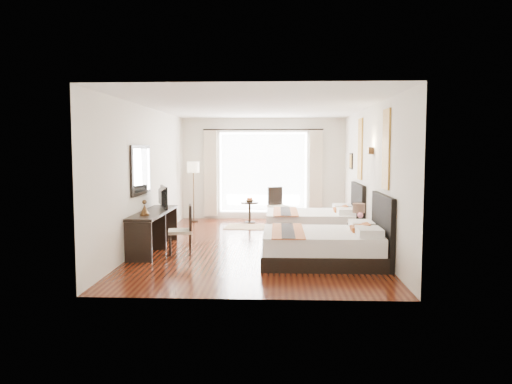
{
  "coord_description": "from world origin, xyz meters",
  "views": [
    {
      "loc": [
        0.41,
        -10.1,
        1.96
      ],
      "look_at": [
        -0.04,
        0.1,
        1.07
      ],
      "focal_mm": 35.0,
      "sensor_mm": 36.0,
      "label": 1
    }
  ],
  "objects_px": {
    "fruit_bowl": "(250,201)",
    "bed_near": "(327,245)",
    "bed_far": "(315,222)",
    "table_lamp": "(359,210)",
    "television": "(160,197)",
    "floor_lamp": "(193,171)",
    "desk_chair": "(181,239)",
    "vase": "(360,221)",
    "window_chair": "(278,212)",
    "console_desk": "(154,231)",
    "side_table": "(250,212)",
    "nightstand": "(359,237)"
  },
  "relations": [
    {
      "from": "nightstand",
      "to": "window_chair",
      "type": "distance_m",
      "value": 3.7
    },
    {
      "from": "console_desk",
      "to": "vase",
      "type": "bearing_deg",
      "value": 1.84
    },
    {
      "from": "side_table",
      "to": "desk_chair",
      "type": "bearing_deg",
      "value": -104.69
    },
    {
      "from": "fruit_bowl",
      "to": "bed_near",
      "type": "bearing_deg",
      "value": -70.8
    },
    {
      "from": "console_desk",
      "to": "window_chair",
      "type": "distance_m",
      "value": 4.32
    },
    {
      "from": "vase",
      "to": "console_desk",
      "type": "height_order",
      "value": "console_desk"
    },
    {
      "from": "nightstand",
      "to": "side_table",
      "type": "xyz_separation_m",
      "value": [
        -2.33,
        3.36,
        0.03
      ]
    },
    {
      "from": "television",
      "to": "window_chair",
      "type": "xyz_separation_m",
      "value": [
        2.38,
        3.13,
        -0.69
      ]
    },
    {
      "from": "table_lamp",
      "to": "desk_chair",
      "type": "distance_m",
      "value": 3.49
    },
    {
      "from": "nightstand",
      "to": "floor_lamp",
      "type": "height_order",
      "value": "floor_lamp"
    },
    {
      "from": "bed_near",
      "to": "fruit_bowl",
      "type": "relative_size",
      "value": 9.27
    },
    {
      "from": "bed_far",
      "to": "television",
      "type": "xyz_separation_m",
      "value": [
        -3.23,
        -1.26,
        0.68
      ]
    },
    {
      "from": "bed_near",
      "to": "side_table",
      "type": "relative_size",
      "value": 3.81
    },
    {
      "from": "bed_near",
      "to": "window_chair",
      "type": "distance_m",
      "value": 4.61
    },
    {
      "from": "floor_lamp",
      "to": "fruit_bowl",
      "type": "relative_size",
      "value": 7.1
    },
    {
      "from": "desk_chair",
      "to": "fruit_bowl",
      "type": "height_order",
      "value": "desk_chair"
    },
    {
      "from": "table_lamp",
      "to": "floor_lamp",
      "type": "distance_m",
      "value": 5.19
    },
    {
      "from": "console_desk",
      "to": "television",
      "type": "height_order",
      "value": "television"
    },
    {
      "from": "vase",
      "to": "window_chair",
      "type": "height_order",
      "value": "window_chair"
    },
    {
      "from": "television",
      "to": "desk_chair",
      "type": "height_order",
      "value": "television"
    },
    {
      "from": "television",
      "to": "window_chair",
      "type": "relative_size",
      "value": 0.83
    },
    {
      "from": "bed_far",
      "to": "floor_lamp",
      "type": "xyz_separation_m",
      "value": [
        -3.11,
        2.06,
        1.05
      ]
    },
    {
      "from": "console_desk",
      "to": "fruit_bowl",
      "type": "height_order",
      "value": "console_desk"
    },
    {
      "from": "bed_far",
      "to": "bed_near",
      "type": "bearing_deg",
      "value": -90.02
    },
    {
      "from": "nightstand",
      "to": "desk_chair",
      "type": "height_order",
      "value": "desk_chair"
    },
    {
      "from": "nightstand",
      "to": "table_lamp",
      "type": "distance_m",
      "value": 0.53
    },
    {
      "from": "fruit_bowl",
      "to": "table_lamp",
      "type": "bearing_deg",
      "value": -54.47
    },
    {
      "from": "desk_chair",
      "to": "fruit_bowl",
      "type": "relative_size",
      "value": 4.08
    },
    {
      "from": "bed_far",
      "to": "window_chair",
      "type": "xyz_separation_m",
      "value": [
        -0.85,
        1.87,
        -0.02
      ]
    },
    {
      "from": "bed_near",
      "to": "vase",
      "type": "relative_size",
      "value": 14.46
    },
    {
      "from": "table_lamp",
      "to": "television",
      "type": "relative_size",
      "value": 0.49
    },
    {
      "from": "bed_far",
      "to": "side_table",
      "type": "relative_size",
      "value": 3.81
    },
    {
      "from": "side_table",
      "to": "fruit_bowl",
      "type": "relative_size",
      "value": 2.43
    },
    {
      "from": "desk_chair",
      "to": "window_chair",
      "type": "relative_size",
      "value": 0.98
    },
    {
      "from": "table_lamp",
      "to": "side_table",
      "type": "height_order",
      "value": "table_lamp"
    },
    {
      "from": "nightstand",
      "to": "fruit_bowl",
      "type": "height_order",
      "value": "fruit_bowl"
    },
    {
      "from": "table_lamp",
      "to": "television",
      "type": "xyz_separation_m",
      "value": [
        -3.97,
        0.12,
        0.22
      ]
    },
    {
      "from": "bed_near",
      "to": "side_table",
      "type": "distance_m",
      "value": 4.82
    },
    {
      "from": "table_lamp",
      "to": "vase",
      "type": "xyz_separation_m",
      "value": [
        -0.01,
        -0.22,
        -0.19
      ]
    },
    {
      "from": "console_desk",
      "to": "floor_lamp",
      "type": "bearing_deg",
      "value": 87.89
    },
    {
      "from": "desk_chair",
      "to": "side_table",
      "type": "bearing_deg",
      "value": -115.73
    },
    {
      "from": "bed_far",
      "to": "vase",
      "type": "xyz_separation_m",
      "value": [
        0.74,
        -1.59,
        0.27
      ]
    },
    {
      "from": "fruit_bowl",
      "to": "window_chair",
      "type": "bearing_deg",
      "value": -1.66
    },
    {
      "from": "console_desk",
      "to": "bed_far",
      "type": "bearing_deg",
      "value": 27.95
    },
    {
      "from": "bed_near",
      "to": "table_lamp",
      "type": "height_order",
      "value": "bed_near"
    },
    {
      "from": "desk_chair",
      "to": "floor_lamp",
      "type": "bearing_deg",
      "value": -94.58
    },
    {
      "from": "bed_near",
      "to": "table_lamp",
      "type": "relative_size",
      "value": 5.42
    },
    {
      "from": "vase",
      "to": "nightstand",
      "type": "bearing_deg",
      "value": 88.01
    },
    {
      "from": "bed_far",
      "to": "fruit_bowl",
      "type": "height_order",
      "value": "bed_far"
    },
    {
      "from": "bed_near",
      "to": "window_chair",
      "type": "bearing_deg",
      "value": 100.57
    }
  ]
}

